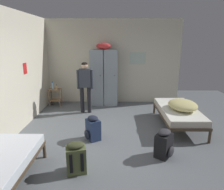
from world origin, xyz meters
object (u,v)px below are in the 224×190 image
object	(u,v)px
water_bottle	(52,86)
locker_bank	(104,76)
bed_right	(178,112)
person_traveler	(85,83)
backpack_olive	(76,158)
bedding_heap	(183,105)
backpack_black	(164,144)
shelf_unit	(55,95)
backpack_navy	(93,129)
lotion_bottle	(57,87)

from	to	relation	value
water_bottle	locker_bank	bearing A→B (deg)	4.47
bed_right	person_traveler	bearing A→B (deg)	158.33
bed_right	backpack_olive	distance (m)	2.99
bed_right	bedding_heap	xyz separation A→B (m)	(0.06, -0.12, 0.23)
person_traveler	backpack_black	xyz separation A→B (m)	(1.81, -2.45, -0.67)
water_bottle	person_traveler	bearing A→B (deg)	-30.55
bedding_heap	backpack_black	bearing A→B (deg)	-119.10
shelf_unit	backpack_navy	size ratio (longest dim) A/B	1.04
shelf_unit	lotion_bottle	size ratio (longest dim) A/B	3.57
water_bottle	bedding_heap	bearing A→B (deg)	-25.85
water_bottle	backpack_olive	bearing A→B (deg)	-68.57
shelf_unit	backpack_olive	size ratio (longest dim) A/B	1.04
shelf_unit	backpack_olive	world-z (taller)	shelf_unit
shelf_unit	water_bottle	world-z (taller)	water_bottle
backpack_olive	bed_right	bearing A→B (deg)	40.62
bedding_heap	backpack_olive	distance (m)	2.97
locker_bank	bed_right	xyz separation A→B (m)	(1.98, -1.83, -0.59)
shelf_unit	bed_right	distance (m)	3.99
locker_bank	backpack_olive	bearing A→B (deg)	-94.35
water_bottle	backpack_olive	xyz separation A→B (m)	(1.43, -3.64, -0.42)
water_bottle	lotion_bottle	bearing A→B (deg)	-21.80
bed_right	backpack_black	size ratio (longest dim) A/B	3.45
bed_right	bedding_heap	distance (m)	0.26
backpack_olive	backpack_navy	xyz separation A→B (m)	(0.16, 1.17, 0.00)
bed_right	backpack_olive	xyz separation A→B (m)	(-2.26, -1.94, -0.12)
backpack_black	backpack_navy	bearing A→B (deg)	154.24
locker_bank	lotion_bottle	distance (m)	1.61
person_traveler	lotion_bottle	size ratio (longest dim) A/B	9.60
shelf_unit	lotion_bottle	xyz separation A→B (m)	(0.07, -0.04, 0.30)
lotion_bottle	backpack_black	world-z (taller)	lotion_bottle
backpack_olive	locker_bank	bearing A→B (deg)	85.65
lotion_bottle	backpack_navy	bearing A→B (deg)	-59.24
backpack_olive	shelf_unit	bearing A→B (deg)	110.44
lotion_bottle	water_bottle	bearing A→B (deg)	158.20
locker_bank	bed_right	size ratio (longest dim) A/B	1.09
water_bottle	lotion_bottle	distance (m)	0.17
shelf_unit	backpack_black	bearing A→B (deg)	-47.01
water_bottle	backpack_black	bearing A→B (deg)	-46.42
water_bottle	backpack_olive	distance (m)	3.93
person_traveler	backpack_navy	distance (m)	1.93
bedding_heap	lotion_bottle	size ratio (longest dim) A/B	5.33
lotion_bottle	backpack_navy	xyz separation A→B (m)	(1.44, -2.41, -0.38)
lotion_bottle	backpack_olive	bearing A→B (deg)	-70.34
shelf_unit	backpack_black	distance (m)	4.29
locker_bank	backpack_olive	world-z (taller)	locker_bank
backpack_black	backpack_olive	bearing A→B (deg)	-162.99
bed_right	water_bottle	world-z (taller)	water_bottle
bedding_heap	person_traveler	xyz separation A→B (m)	(-2.55, 1.11, 0.32)
bed_right	backpack_olive	size ratio (longest dim) A/B	3.45
locker_bank	backpack_navy	bearing A→B (deg)	-92.85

